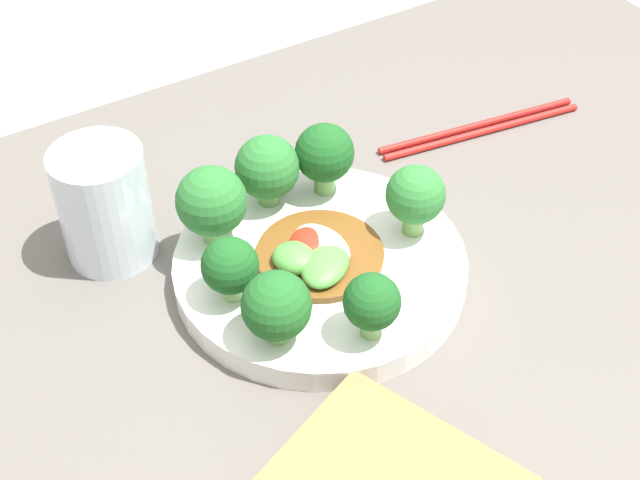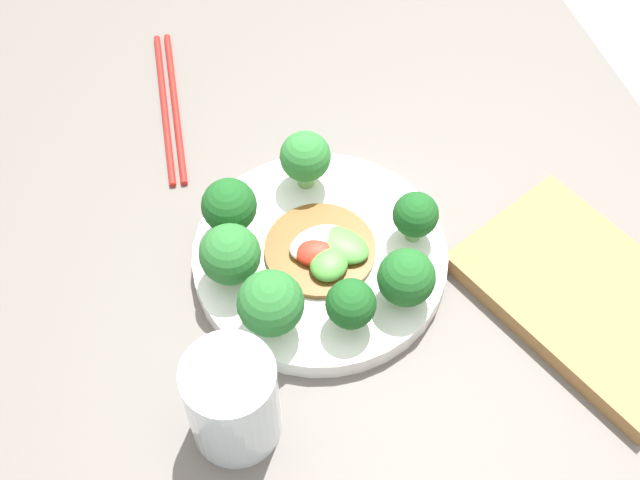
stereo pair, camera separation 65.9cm
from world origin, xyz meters
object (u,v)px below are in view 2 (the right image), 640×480
Objects in this scene: stirfry_center at (324,249)px; broccoli_south at (416,215)px; broccoli_northeast at (229,205)px; plate at (320,258)px; broccoli_northwest at (271,304)px; cutting_board at (591,298)px; broccoli_north at (230,255)px; drinking_glass at (232,401)px; broccoli_west at (351,304)px; broccoli_east at (305,157)px; broccoli_southwest at (406,278)px; chopsticks at (170,106)px.

broccoli_south is at bearing -94.32° from stirfry_center.
broccoli_northeast is (0.06, 0.16, 0.01)m from broccoli_south.
broccoli_northwest reaches higher than plate.
cutting_board is (-0.12, -0.23, -0.00)m from plate.
broccoli_north is (0.06, 0.02, -0.00)m from broccoli_northwest.
drinking_glass is at bearing 136.83° from stirfry_center.
broccoli_north is 0.24× the size of cutting_board.
drinking_glass is (-0.07, 0.06, -0.01)m from broccoli_northwest.
broccoli_west is at bearing -66.07° from drinking_glass.
broccoli_east is 0.63× the size of drinking_glass.
broccoli_south is 0.87× the size of broccoli_east.
broccoli_southwest is (0.01, -0.06, 0.00)m from broccoli_west.
broccoli_northeast is 0.95× the size of broccoli_northwest.
broccoli_west reaches higher than chopsticks.
stirfry_center is (-0.06, -0.08, -0.03)m from broccoli_northeast.
broccoli_northwest reaches higher than stirfry_center.
plate is at bearing 30.61° from stirfry_center.
broccoli_northeast is 0.65× the size of drinking_glass.
drinking_glass is (-0.14, 0.12, 0.04)m from plate.
broccoli_north is at bearing 68.64° from cutting_board.
broccoli_northwest is 0.68× the size of drinking_glass.
plate is 0.10m from broccoli_northeast.
broccoli_east is 0.10m from stirfry_center.
broccoli_west is at bearing -164.20° from chopsticks.
broccoli_north is 0.26m from chopsticks.
stirfry_center reaches higher than cutting_board.
broccoli_northeast is 0.21m from chopsticks.
broccoli_west is 0.17m from broccoli_east.
cutting_board is (-0.11, -0.14, -0.05)m from broccoli_south.
plate is 4.00× the size of broccoli_southwest.
broccoli_south is at bearing -96.86° from plate.
broccoli_northwest is (-0.15, 0.08, 0.00)m from broccoli_east.
broccoli_southwest is 0.58× the size of stirfry_center.
broccoli_north reaches higher than plate.
chopsticks is at bearing 32.85° from broccoli_east.
broccoli_northwest is at bearing -175.27° from chopsticks.
broccoli_south reaches higher than cutting_board.
drinking_glass reaches higher than broccoli_southwest.
broccoli_south is 0.17m from broccoli_northwest.
drinking_glass reaches higher than broccoli_northeast.
broccoli_east reaches higher than cutting_board.
plate is 4.34× the size of broccoli_west.
broccoli_northwest is 0.31m from cutting_board.
broccoli_north is (0.07, 0.14, 0.00)m from broccoli_southwest.
chopsticks is 0.80× the size of cutting_board.
broccoli_north reaches higher than chopsticks.
broccoli_north is at bearing 87.61° from stirfry_center.
broccoli_southwest reaches higher than broccoli_south.
broccoli_southwest is at bearing -141.80° from plate.
broccoli_northwest reaches higher than broccoli_north.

